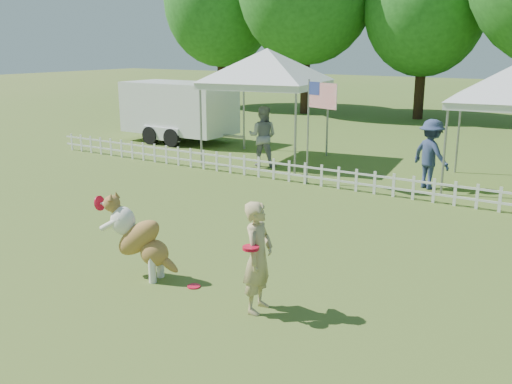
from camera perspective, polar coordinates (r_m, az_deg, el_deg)
ground at (r=9.48m, az=-8.61°, el=-8.72°), size 120.00×120.00×0.00m
picket_fence at (r=15.08m, az=9.12°, el=1.28°), size 22.00×0.08×0.60m
handler at (r=8.08m, az=0.22°, el=-6.53°), size 0.47×0.64×1.62m
dog at (r=9.44m, az=-11.54°, el=-4.52°), size 1.38×0.68×1.36m
frisbee_on_turf at (r=9.18m, az=-6.24°, el=-9.36°), size 0.21×0.21×0.02m
canopy_tent_left at (r=18.56m, az=1.10°, el=8.51°), size 3.88×3.88×3.51m
canopy_tent_right at (r=16.29m, az=24.11°, el=5.83°), size 3.45×3.45×3.19m
cargo_trailer at (r=22.54m, az=-7.69°, el=7.98°), size 5.35×2.37×2.35m
flag_pole at (r=15.48m, az=5.21°, el=5.95°), size 1.06×0.46×2.82m
spectator_a at (r=17.81m, az=0.68°, el=5.60°), size 1.08×0.95×1.87m
spectator_b at (r=15.66m, az=17.10°, el=3.63°), size 1.37×1.19×1.84m
tree_far_left at (r=35.33m, az=-3.56°, el=17.46°), size 6.60×6.60×11.00m
tree_center_left at (r=30.31m, az=16.50°, el=16.26°), size 6.00×6.00×9.80m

